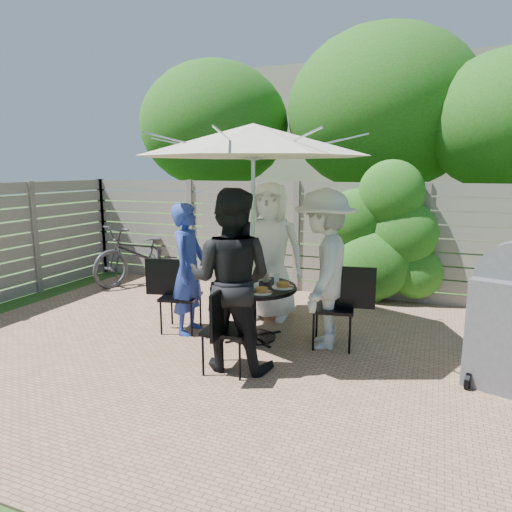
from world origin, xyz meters
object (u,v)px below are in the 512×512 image
at_px(umbrella, 253,140).
at_px(bicycle, 143,253).
at_px(plate_front, 245,291).
at_px(glass_front, 256,286).
at_px(patio_table, 253,302).
at_px(plate_right, 283,286).
at_px(bbq_grill, 512,324).
at_px(plate_back, 261,277).
at_px(plate_left, 225,282).
at_px(plate_extra, 261,291).
at_px(person_left, 189,269).
at_px(chair_back, 272,296).
at_px(chair_front, 227,347).
at_px(person_right, 324,269).
at_px(person_front, 231,281).
at_px(syrup_jug, 250,278).
at_px(glass_right, 277,279).
at_px(coffee_cup, 266,277).
at_px(person_back, 270,252).
at_px(chair_left, 180,310).
at_px(glass_back, 251,275).
at_px(chair_right, 334,323).

distance_m(umbrella, bicycle, 3.98).
relative_size(plate_front, bicycle, 0.13).
xyz_separation_m(umbrella, glass_front, (0.13, -0.25, -1.61)).
xyz_separation_m(patio_table, umbrella, (0.00, -0.00, 1.89)).
xyz_separation_m(plate_right, bbq_grill, (2.33, -0.33, -0.06)).
relative_size(plate_back, plate_left, 1.00).
relative_size(plate_left, plate_extra, 1.08).
height_order(patio_table, person_left, person_left).
bearing_deg(chair_back, plate_left, -19.57).
xyz_separation_m(chair_front, plate_right, (0.25, 1.00, 0.42)).
relative_size(person_left, person_right, 0.89).
xyz_separation_m(person_front, glass_front, (0.04, 0.58, -0.19)).
distance_m(plate_front, syrup_jug, 0.42).
distance_m(glass_right, bicycle, 3.69).
distance_m(umbrella, person_right, 1.66).
height_order(person_front, plate_right, person_front).
bearing_deg(umbrella, chair_front, -83.67).
height_order(person_right, bbq_grill, person_right).
bearing_deg(bbq_grill, glass_right, -172.30).
relative_size(patio_table, coffee_cup, 9.41).
distance_m(chair_back, person_back, 0.68).
xyz_separation_m(chair_left, plate_right, (1.32, 0.15, 0.41)).
height_order(person_front, syrup_jug, person_front).
height_order(chair_front, plate_right, chair_front).
relative_size(chair_left, syrup_jug, 5.86).
bearing_deg(plate_back, chair_back, 96.31).
relative_size(glass_back, bbq_grill, 0.10).
relative_size(umbrella, person_left, 1.76).
bearing_deg(glass_back, person_front, -78.17).
xyz_separation_m(umbrella, chair_front, (0.11, -0.96, -2.08)).
xyz_separation_m(chair_front, syrup_jug, (-0.17, 1.00, 0.47)).
bearing_deg(bicycle, person_back, -4.67).
distance_m(patio_table, bbq_grill, 2.71).
distance_m(chair_right, plate_back, 1.11).
bearing_deg(umbrella, chair_left, -173.56).
height_order(person_back, chair_right, person_back).
distance_m(plate_back, plate_left, 0.51).
distance_m(person_back, plate_left, 0.94).
relative_size(chair_right, bicycle, 0.47).
relative_size(chair_front, person_right, 0.50).
relative_size(plate_left, coffee_cup, 2.17).
bearing_deg(person_left, coffee_cup, -76.69).
height_order(plate_front, glass_back, glass_back).
height_order(chair_back, glass_back, chair_back).
distance_m(patio_table, syrup_jug, 0.29).
xyz_separation_m(glass_back, syrup_jug, (0.07, -0.20, 0.01)).
distance_m(chair_back, plate_right, 1.11).
bearing_deg(chair_back, plate_right, 21.33).
xyz_separation_m(chair_front, glass_back, (-0.24, 1.21, 0.46)).
height_order(patio_table, bbq_grill, bbq_grill).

